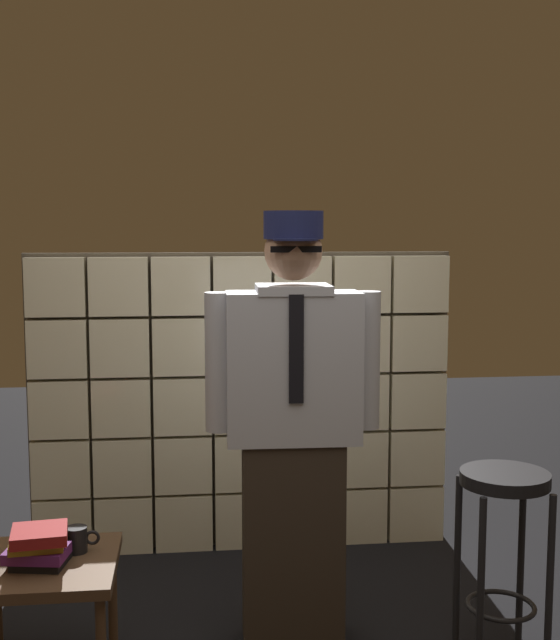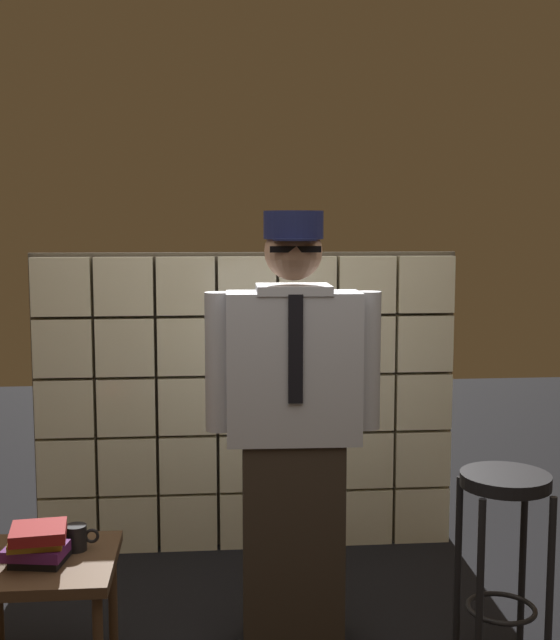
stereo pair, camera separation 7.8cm
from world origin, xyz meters
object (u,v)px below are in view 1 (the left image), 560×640
Objects in this scene: bar_stool at (504,521)px; book_stack at (39,546)px; standing_person at (293,423)px; coffee_mug at (77,539)px; side_table at (44,578)px.

bar_stool reaches higher than book_stack.
coffee_mug is (-0.83, -0.18, -0.37)m from standing_person.
bar_stool reaches higher than side_table.
coffee_mug is (0.12, 0.11, -0.02)m from book_stack.
book_stack is at bearing -137.46° from coffee_mug.
standing_person is at bearing 162.02° from bar_stool.
standing_person is 2.30× the size of bar_stool.
book_stack is at bearing -103.49° from side_table.
bar_stool is 1.73m from side_table.
bar_stool is (0.78, -0.25, -0.34)m from standing_person.
side_table is 2.24× the size of book_stack.
standing_person reaches higher than book_stack.
coffee_mug is (-1.61, 0.07, -0.03)m from bar_stool.
bar_stool is 1.73m from book_stack.
side_table is at bearing -162.97° from standing_person.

